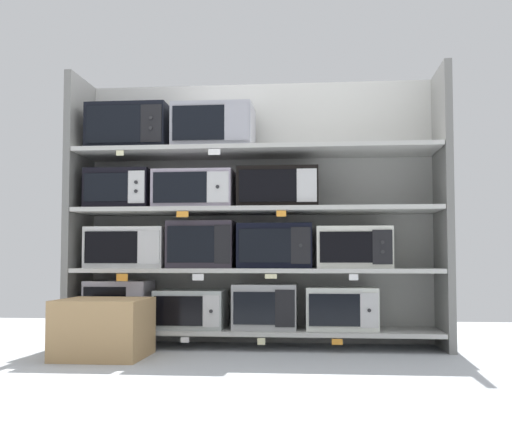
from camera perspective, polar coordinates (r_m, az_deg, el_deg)
The scene contains 34 objects.
ground at distance 3.52m, azimuth -1.59°, elevation -13.24°, with size 6.51×6.00×0.02m, color #B2B7BC.
back_panel at distance 4.74m, azimuth 0.31°, elevation 1.08°, with size 2.71×0.04×1.92m, color #B2B2AD.
upright_left at distance 4.77m, azimuth -15.55°, elevation 1.17°, with size 0.05×0.50×1.92m, color slate.
upright_right at distance 4.53m, azimuth 16.37°, elevation 1.41°, with size 0.05×0.50×1.92m, color slate.
shelf_0 at distance 4.48m, azimuth 0.00°, elevation -9.50°, with size 2.51×0.50×0.03m, color beige.
microwave_0 at distance 4.66m, azimuth -12.13°, elevation -6.99°, with size 0.44×0.34×0.33m.
microwave_1 at distance 4.53m, azimuth -5.77°, elevation -7.54°, with size 0.48×0.40×0.27m.
microwave_2 at distance 4.46m, azimuth 0.86°, elevation -7.35°, with size 0.44×0.39×0.31m.
microwave_3 at distance 4.45m, azimuth 7.66°, elevation -7.47°, with size 0.48×0.35×0.29m.
price_tag_0 at distance 4.43m, azimuth -12.60°, elevation -10.01°, with size 0.05×0.00×0.04m, color white.
price_tag_1 at distance 4.31m, azimuth -6.36°, elevation -10.24°, with size 0.06×0.00×0.04m, color white.
price_tag_2 at distance 4.23m, azimuth 0.48°, elevation -10.44°, with size 0.05×0.00×0.04m, color beige.
price_tag_3 at distance 4.22m, azimuth 7.26°, elevation -10.40°, with size 0.07×0.00×0.04m, color orange.
shelf_1 at distance 4.46m, azimuth 0.00°, elevation -4.16°, with size 2.51×0.50×0.03m, color beige.
microwave_4 at distance 4.63m, azimuth -11.35°, elevation -2.09°, with size 0.56×0.34×0.29m.
microwave_5 at distance 4.51m, azimuth -4.77°, elevation -1.87°, with size 0.46×0.39×0.33m.
microwave_6 at distance 4.44m, azimuth 1.76°, elevation -1.99°, with size 0.51×0.39×0.31m.
microwave_7 at distance 4.44m, azimuth 8.71°, elevation -2.10°, with size 0.51×0.39×0.28m.
price_tag_4 at distance 4.38m, azimuth -11.86°, elevation -4.69°, with size 0.08×0.00×0.05m, color orange.
price_tag_5 at distance 4.26m, azimuth -5.19°, elevation -4.75°, with size 0.08×0.00×0.04m, color white.
price_tag_6 at distance 4.20m, azimuth 1.34°, elevation -4.69°, with size 0.08×0.00×0.03m, color beige.
price_tag_7 at distance 4.19m, azimuth 8.71°, elevation -4.72°, with size 0.06×0.00×0.04m, color white.
shelf_2 at distance 4.47m, azimuth 0.00°, elevation 1.20°, with size 2.51×0.50×0.03m, color beige.
microwave_8 at distance 4.67m, azimuth -11.90°, elevation 2.98°, with size 0.45×0.39×0.28m.
microwave_9 at distance 4.54m, azimuth -5.43°, elevation 3.00°, with size 0.55×0.42×0.26m.
microwave_10 at distance 4.47m, azimuth 2.01°, elevation 3.20°, with size 0.56×0.35×0.28m.
price_tag_8 at distance 4.29m, azimuth -6.58°, elevation 0.88°, with size 0.08×0.00×0.04m, color orange.
price_tag_9 at distance 4.20m, azimuth 2.27°, elevation 0.94°, with size 0.06×0.00×0.04m, color orange.
shelf_3 at distance 4.52m, azimuth 0.00°, elevation 6.48°, with size 2.51×0.50×0.03m, color beige.
microwave_11 at distance 4.72m, azimuth -11.17°, elevation 8.32°, with size 0.57×0.38×0.33m.
microwave_12 at distance 4.59m, azimuth -3.77°, elevation 8.52°, with size 0.56×0.39×0.31m.
price_tag_10 at distance 4.45m, azimuth -12.05°, elevation 6.22°, with size 0.05×0.00×0.04m, color beige.
price_tag_11 at distance 4.30m, azimuth -3.75°, elevation 6.45°, with size 0.08×0.00×0.04m, color white.
shipping_carton at distance 4.11m, azimuth -13.44°, elevation -9.03°, with size 0.52×0.52×0.36m, color tan.
Camera 1 is at (0.42, -4.44, 0.60)m, focal length 44.81 mm.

